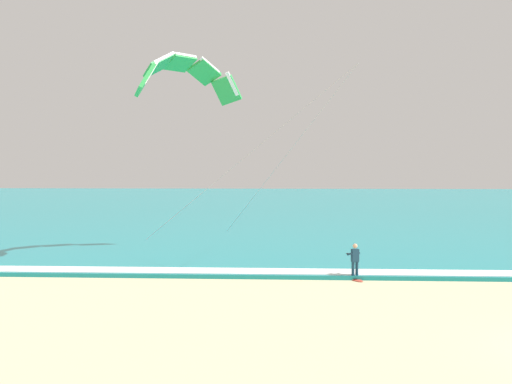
% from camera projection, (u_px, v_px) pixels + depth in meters
% --- Properties ---
extents(sea, '(200.00, 120.00, 0.20)m').
position_uv_depth(sea, '(353.00, 204.00, 88.23)').
color(sea, teal).
rests_on(sea, ground).
extents(surf_foam, '(200.00, 1.67, 0.04)m').
position_uv_depth(surf_foam, '(477.00, 273.00, 29.37)').
color(surf_foam, white).
rests_on(surf_foam, sea).
extents(surfboard, '(0.91, 1.46, 0.09)m').
position_uv_depth(surfboard, '(355.00, 279.00, 28.87)').
color(surfboard, '#E04C38').
rests_on(surfboard, ground).
extents(kitesurfer, '(0.64, 0.64, 1.69)m').
position_uv_depth(kitesurfer, '(355.00, 260.00, 28.85)').
color(kitesurfer, '#143347').
rests_on(kitesurfer, ground).
extents(kite_primary, '(11.91, 10.41, 10.78)m').
position_uv_depth(kite_primary, '(185.00, 74.00, 36.89)').
color(kite_primary, green).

